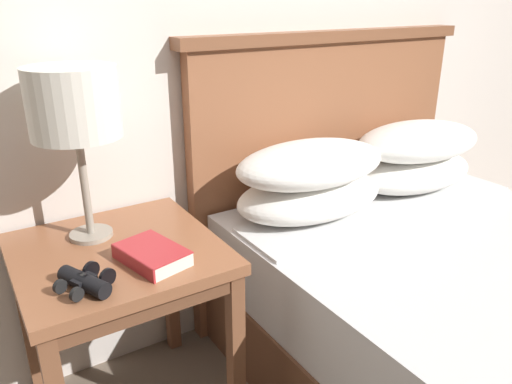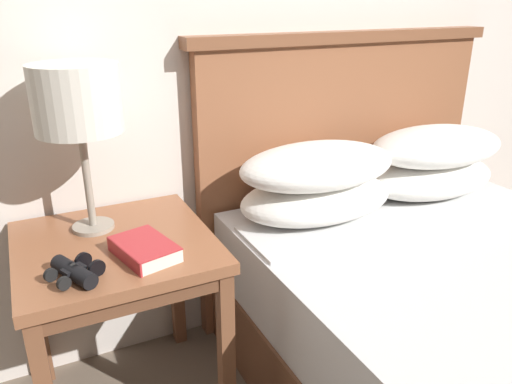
{
  "view_description": "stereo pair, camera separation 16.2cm",
  "coord_description": "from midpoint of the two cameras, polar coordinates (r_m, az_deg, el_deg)",
  "views": [
    {
      "loc": [
        -0.93,
        -0.59,
        1.33
      ],
      "look_at": [
        -0.13,
        0.69,
        0.73
      ],
      "focal_mm": 35.0,
      "sensor_mm": 36.0,
      "label": 1
    },
    {
      "loc": [
        -0.79,
        -0.67,
        1.33
      ],
      "look_at": [
        -0.13,
        0.69,
        0.73
      ],
      "focal_mm": 35.0,
      "sensor_mm": 36.0,
      "label": 2
    }
  ],
  "objects": [
    {
      "name": "nightstand",
      "position": [
        1.6,
        -18.21,
        -8.86
      ],
      "size": [
        0.58,
        0.58,
        0.63
      ],
      "color": "brown",
      "rests_on": "ground_plane"
    },
    {
      "name": "binoculars_pair",
      "position": [
        1.38,
        -22.27,
        -9.53
      ],
      "size": [
        0.16,
        0.16,
        0.05
      ],
      "color": "black",
      "rests_on": "nightstand"
    },
    {
      "name": "book_on_nightstand",
      "position": [
        1.45,
        -15.03,
        -7.05
      ],
      "size": [
        0.18,
        0.23,
        0.04
      ],
      "color": "silver",
      "rests_on": "nightstand"
    },
    {
      "name": "table_lamp",
      "position": [
        1.53,
        -23.01,
        8.99
      ],
      "size": [
        0.26,
        0.26,
        0.52
      ],
      "color": "gray",
      "rests_on": "nightstand"
    },
    {
      "name": "wall_back",
      "position": [
        1.91,
        -5.52,
        20.7
      ],
      "size": [
        8.0,
        0.06,
        2.6
      ],
      "color": "silver",
      "rests_on": "ground_plane"
    },
    {
      "name": "bed",
      "position": [
        1.83,
        20.88,
        -12.65
      ],
      "size": [
        1.36,
        1.82,
        1.2
      ],
      "color": "brown",
      "rests_on": "ground_plane"
    }
  ]
}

